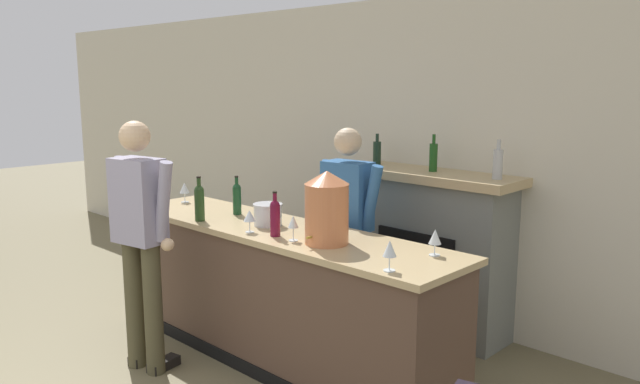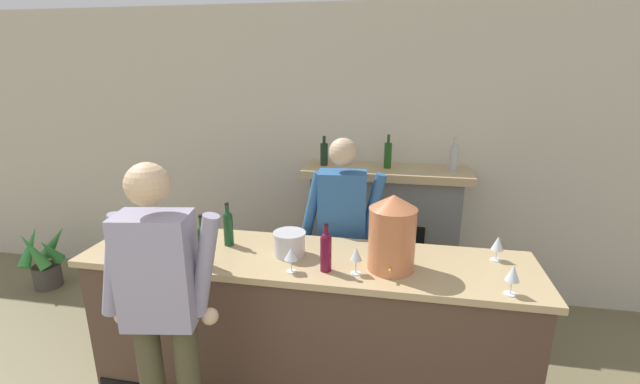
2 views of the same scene
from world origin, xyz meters
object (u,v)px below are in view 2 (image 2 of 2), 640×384
(wine_bottle_burgundy_dark, at_px, (203,244))
(wine_glass_near_bucket, at_px, (498,244))
(wine_glass_front_left, at_px, (513,274))
(copper_dispenser, at_px, (392,232))
(person_bartender, at_px, (342,235))
(wine_bottle_port_short, at_px, (326,250))
(ice_bucket_steel, at_px, (290,244))
(wine_glass_back_row, at_px, (356,255))
(person_customer, at_px, (163,313))
(wine_glass_front_right, at_px, (135,222))
(fireplace_stone, at_px, (383,235))
(wine_glass_mid_counter, at_px, (291,255))
(potted_plant_corner, at_px, (45,259))
(wine_bottle_chardonnay_pale, at_px, (228,226))

(wine_bottle_burgundy_dark, height_order, wine_glass_near_bucket, wine_bottle_burgundy_dark)
(wine_glass_front_left, bearing_deg, copper_dispenser, 163.95)
(person_bartender, distance_m, wine_bottle_port_short, 0.77)
(ice_bucket_steel, relative_size, wine_glass_back_row, 1.25)
(person_customer, relative_size, wine_glass_front_left, 10.14)
(copper_dispenser, distance_m, wine_glass_front_right, 1.83)
(copper_dispenser, relative_size, wine_glass_front_left, 2.70)
(fireplace_stone, relative_size, ice_bucket_steel, 7.59)
(wine_glass_mid_counter, xyz_separation_m, wine_glass_near_bucket, (1.25, 0.40, -0.00))
(fireplace_stone, distance_m, wine_glass_front_right, 2.16)
(potted_plant_corner, relative_size, ice_bucket_steel, 3.10)
(person_customer, bearing_deg, wine_glass_front_left, 15.56)
(wine_glass_near_bucket, bearing_deg, potted_plant_corner, 170.22)
(fireplace_stone, height_order, wine_bottle_burgundy_dark, fireplace_stone)
(person_customer, relative_size, person_bartender, 1.05)
(wine_bottle_port_short, relative_size, wine_glass_near_bucket, 1.88)
(wine_glass_front_left, distance_m, wine_glass_front_right, 2.50)
(person_bartender, height_order, wine_glass_front_right, person_bartender)
(wine_bottle_burgundy_dark, xyz_separation_m, wine_bottle_chardonnay_pale, (0.02, 0.34, -0.01))
(ice_bucket_steel, bearing_deg, wine_glass_front_right, 176.43)
(person_bartender, relative_size, wine_glass_front_left, 9.68)
(fireplace_stone, relative_size, wine_glass_front_left, 9.26)
(copper_dispenser, relative_size, wine_glass_front_right, 2.73)
(potted_plant_corner, xyz_separation_m, wine_glass_mid_counter, (2.91, -1.12, 0.82))
(potted_plant_corner, bearing_deg, copper_dispenser, -15.41)
(person_bartender, distance_m, wine_glass_front_left, 1.35)
(person_customer, height_order, wine_glass_back_row, person_customer)
(wine_glass_front_right, bearing_deg, wine_glass_near_bucket, 2.27)
(wine_glass_front_left, bearing_deg, person_bartender, 141.54)
(wine_bottle_port_short, bearing_deg, wine_glass_near_bucket, 18.26)
(wine_bottle_port_short, xyz_separation_m, wine_bottle_chardonnay_pale, (-0.73, 0.26, -0.00))
(wine_glass_back_row, bearing_deg, wine_glass_front_right, 171.11)
(wine_bottle_port_short, relative_size, wine_bottle_burgundy_dark, 0.91)
(fireplace_stone, xyz_separation_m, person_bartender, (-0.30, -0.70, 0.27))
(person_bartender, xyz_separation_m, wine_glass_back_row, (0.19, -0.75, 0.19))
(potted_plant_corner, xyz_separation_m, wine_glass_front_right, (1.68, -0.82, 0.83))
(wine_glass_front_left, relative_size, wine_glass_back_row, 1.02)
(wine_bottle_port_short, height_order, wine_bottle_chardonnay_pale, wine_bottle_port_short)
(potted_plant_corner, height_order, wine_bottle_burgundy_dark, wine_bottle_burgundy_dark)
(wine_bottle_chardonnay_pale, distance_m, wine_glass_front_left, 1.81)
(fireplace_stone, distance_m, ice_bucket_steel, 1.45)
(person_bartender, bearing_deg, wine_bottle_port_short, -89.53)
(ice_bucket_steel, distance_m, wine_bottle_port_short, 0.33)
(wine_bottle_port_short, xyz_separation_m, wine_glass_near_bucket, (1.05, 0.35, -0.02))
(wine_bottle_port_short, bearing_deg, wine_glass_mid_counter, -164.47)
(wine_glass_front_left, height_order, wine_glass_near_bucket, wine_glass_front_left)
(ice_bucket_steel, xyz_separation_m, wine_bottle_burgundy_dark, (-0.48, -0.26, 0.07))
(wine_bottle_chardonnay_pale, relative_size, wine_glass_near_bucket, 1.87)
(fireplace_stone, distance_m, copper_dispenser, 1.47)
(ice_bucket_steel, height_order, wine_glass_near_bucket, wine_glass_near_bucket)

